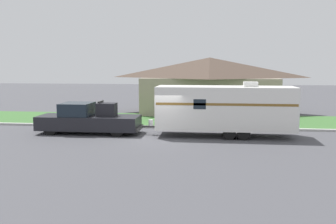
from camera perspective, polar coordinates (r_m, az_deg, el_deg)
name	(u,v)px	position (r m, az deg, el deg)	size (l,w,h in m)	color
ground_plane	(160,139)	(21.42, -1.28, -4.15)	(120.00, 120.00, 0.00)	#47474C
curb_strip	(168,127)	(25.06, -0.07, -2.31)	(80.00, 0.30, 0.14)	#ADADA8
lawn_strip	(173,120)	(28.65, 0.81, -1.22)	(80.00, 7.00, 0.03)	#3D6B33
house_across_street	(209,84)	(33.23, 6.32, 4.23)	(12.27, 7.07, 4.85)	gray
pickup_truck	(88,120)	(23.63, -12.11, -1.15)	(6.35, 2.09, 2.01)	black
travel_trailer	(225,108)	(22.26, 8.69, 0.62)	(8.95, 2.37, 3.24)	black
mailbox	(271,114)	(25.77, 15.46, -0.30)	(0.48, 0.20, 1.25)	brown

